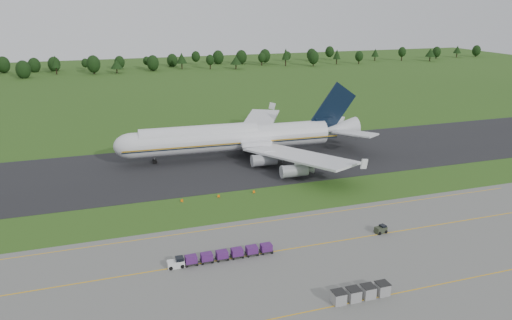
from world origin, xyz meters
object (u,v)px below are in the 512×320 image
object	(u,v)px
edge_markers	(219,196)
uld_row	(361,293)
utility_cart	(381,230)
aircraft	(237,137)
baggage_train	(220,255)

from	to	relation	value
edge_markers	uld_row	bearing A→B (deg)	-77.80
utility_cart	edge_markers	distance (m)	36.35
utility_cart	aircraft	bearing A→B (deg)	102.12
baggage_train	edge_markers	world-z (taller)	baggage_train
utility_cart	edge_markers	size ratio (longest dim) A/B	0.14
baggage_train	edge_markers	bearing A→B (deg)	75.99
baggage_train	aircraft	bearing A→B (deg)	70.65
baggage_train	edge_markers	distance (m)	28.23
aircraft	utility_cart	bearing A→B (deg)	-77.88
utility_cart	uld_row	xyz separation A→B (m)	(-14.61, -17.99, 0.37)
uld_row	edge_markers	world-z (taller)	uld_row
utility_cart	uld_row	distance (m)	23.18
uld_row	edge_markers	size ratio (longest dim) A/B	0.54
aircraft	uld_row	size ratio (longest dim) A/B	7.69
aircraft	baggage_train	size ratio (longest dim) A/B	3.87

